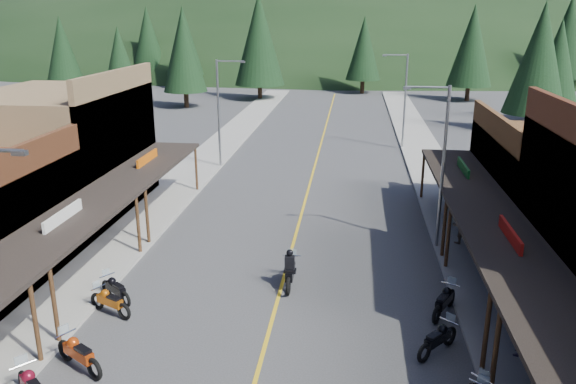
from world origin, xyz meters
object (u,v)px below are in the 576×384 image
(shop_east_3, at_px, (561,185))
(streetlight_2, at_px, (440,161))
(pine_11, at_px, (539,58))
(pedestrian_east_b, at_px, (461,225))
(pine_4, at_px, (472,46))
(pine_7, at_px, (148,39))
(shop_west_3, at_px, (62,152))
(bike_east_8, at_px, (444,300))
(pine_5, at_px, (568,37))
(bike_west_7, at_px, (110,300))
(pine_0, at_px, (62,48))
(streetlight_1, at_px, (220,109))
(bike_west_6, at_px, (79,352))
(pine_10, at_px, (184,52))
(streetlight_3, at_px, (403,97))
(bike_east_7, at_px, (438,338))
(pine_3, at_px, (364,48))
(pine_9, at_px, (557,62))
(rider_on_bike, at_px, (290,271))
(pedestrian_east_a, at_px, (520,331))
(pine_2, at_px, (259,39))
(bike_west_8, at_px, (115,288))
(pine_8, at_px, (120,65))

(shop_east_3, bearing_deg, streetlight_2, -154.12)
(pine_11, bearing_deg, pedestrian_east_b, -111.63)
(pine_4, distance_m, pine_7, 52.50)
(shop_west_3, distance_m, bike_east_8, 22.75)
(shop_east_3, xyz_separation_m, pine_11, (6.25, 26.70, 4.65))
(streetlight_2, height_order, pine_5, pine_5)
(bike_west_7, bearing_deg, pine_0, 54.26)
(shop_east_3, distance_m, streetlight_1, 23.39)
(pine_4, distance_m, bike_west_6, 68.19)
(pine_4, relative_size, pine_11, 1.01)
(shop_east_3, relative_size, pine_10, 0.94)
(streetlight_1, height_order, streetlight_3, same)
(bike_west_6, height_order, bike_west_7, bike_west_6)
(streetlight_1, relative_size, pine_11, 0.65)
(bike_east_7, bearing_deg, shop_west_3, -171.50)
(pine_3, distance_m, pine_9, 29.00)
(pine_10, distance_m, rider_on_bike, 50.71)
(rider_on_bike, xyz_separation_m, pedestrian_east_a, (8.19, -4.34, 0.32))
(bike_west_6, bearing_deg, pine_3, 23.74)
(shop_west_3, relative_size, pine_11, 0.88)
(pine_9, relative_size, bike_west_6, 4.64)
(pine_2, distance_m, bike_west_6, 62.16)
(pine_9, bearing_deg, streetlight_1, -143.38)
(pine_4, height_order, bike_east_7, pine_4)
(pine_2, bearing_deg, shop_west_3, -94.63)
(bike_west_6, xyz_separation_m, bike_west_8, (-0.71, 4.58, -0.09))
(streetlight_2, height_order, streetlight_3, same)
(pine_7, height_order, bike_east_7, pine_7)
(pine_4, xyz_separation_m, pine_8, (-40.00, -20.00, -1.26))
(bike_west_7, bearing_deg, streetlight_3, 2.01)
(streetlight_3, height_order, rider_on_bike, streetlight_3)
(pine_5, height_order, rider_on_bike, pine_5)
(pine_0, bearing_deg, shop_west_3, -62.66)
(bike_east_8, bearing_deg, shop_east_3, 81.20)
(pedestrian_east_a, bearing_deg, shop_west_3, -96.23)
(shop_east_3, height_order, pine_7, pine_7)
(pine_8, relative_size, bike_east_8, 4.53)
(pine_7, distance_m, rider_on_bike, 80.01)
(pine_10, bearing_deg, rider_on_bike, -68.61)
(pedestrian_east_a, bearing_deg, pedestrian_east_b, -155.43)
(streetlight_3, xyz_separation_m, bike_west_8, (-13.41, -29.00, -3.88))
(streetlight_1, xyz_separation_m, bike_east_7, (12.85, -23.28, -3.85))
(shop_east_3, bearing_deg, bike_west_6, -142.66)
(shop_east_3, bearing_deg, bike_west_8, -152.99)
(shop_east_3, bearing_deg, pine_9, 73.09)
(rider_on_bike, bearing_deg, pedestrian_east_b, 33.23)
(streetlight_2, xyz_separation_m, pine_4, (11.05, 52.00, 2.78))
(bike_west_8, height_order, pedestrian_east_b, pedestrian_east_b)
(shop_east_3, xyz_separation_m, pedestrian_east_b, (-5.46, -2.83, -1.44))
(streetlight_1, bearing_deg, pine_8, 129.90)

